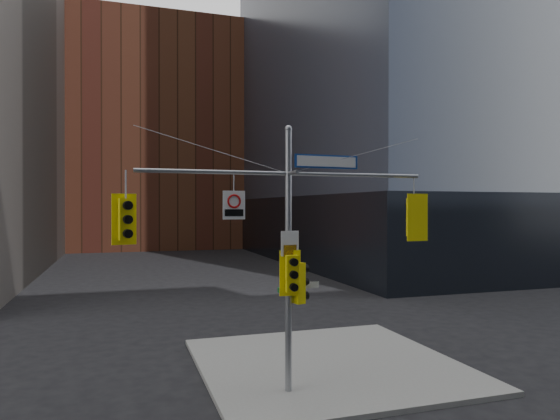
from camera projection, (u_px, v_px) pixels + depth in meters
sidewalk_corner at (327, 364)px, 15.94m from camera, size 8.00×8.00×0.15m
podium_ne at (454, 228)px, 50.54m from camera, size 36.40×36.40×6.00m
brick_midrise at (154, 140)px, 66.64m from camera, size 26.00×20.00×28.00m
signal_assembly at (289, 232)px, 13.39m from camera, size 8.00×0.80×7.30m
traffic_light_west_arm at (126, 219)px, 12.12m from camera, size 0.59×0.55×1.26m
traffic_light_east_arm at (414, 217)px, 14.57m from camera, size 0.65×0.52×1.37m
traffic_light_pole_side at (300, 283)px, 13.51m from camera, size 0.48×0.41×1.10m
traffic_light_pole_front at (292, 274)px, 13.14m from camera, size 0.58×0.47×1.22m
street_sign_blade at (327, 162)px, 13.72m from camera, size 1.90×0.15×0.37m
regulatory_sign_arm at (234, 204)px, 12.91m from camera, size 0.60×0.10×0.75m
regulatory_sign_pole at (290, 244)px, 13.28m from camera, size 0.51×0.09×0.67m
street_blade_ew at (304, 285)px, 13.54m from camera, size 0.82×0.13×0.17m
street_blade_ns at (283, 292)px, 13.83m from camera, size 0.10×0.74×0.15m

